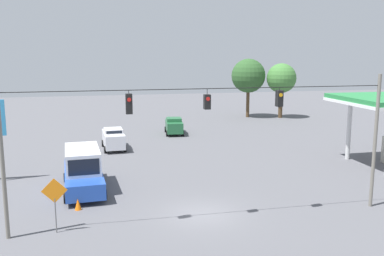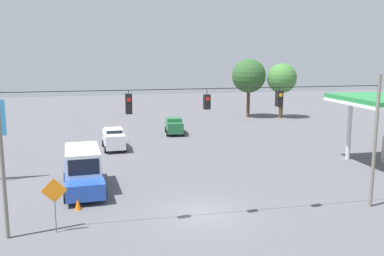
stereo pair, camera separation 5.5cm
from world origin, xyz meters
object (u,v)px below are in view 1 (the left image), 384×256
Objects in this scene: overhead_signal_span at (206,133)px; tree_horizon_right at (248,76)px; box_truck_blue_parked_shoulder at (83,169)px; traffic_cone_farthest at (83,157)px; sedan_white_withflow_far at (114,138)px; traffic_cone_nearest at (78,204)px; traffic_cone_fourth at (80,172)px; traffic_cone_fifth at (81,164)px; traffic_cone_second at (80,191)px; work_zone_sign at (54,195)px; traffic_cone_third at (79,182)px; tree_horizon_left at (281,79)px; sedan_green_oncoming_deep at (174,126)px.

overhead_signal_span is 2.49× the size of tree_horizon_right.
traffic_cone_farthest is at bearing -88.48° from box_truck_blue_parked_shoulder.
sedan_white_withflow_far is 15.80m from traffic_cone_nearest.
traffic_cone_fourth is 1.00× the size of traffic_cone_fifth.
work_zone_sign is at bearing 79.54° from traffic_cone_second.
traffic_cone_third is at bearing -96.47° from work_zone_sign.
traffic_cone_nearest is 0.09× the size of tree_horizon_left.
traffic_cone_second is 1.00× the size of traffic_cone_third.
traffic_cone_fifth is at bearing 65.38° from sedan_white_withflow_far.
traffic_cone_fourth is (9.75, 14.84, -0.62)m from sedan_green_oncoming_deep.
traffic_cone_third is (9.74, 17.23, -0.62)m from sedan_green_oncoming_deep.
tree_horizon_right is (-22.99, -34.98, 3.78)m from work_zone_sign.
overhead_signal_span is 30.36× the size of traffic_cone_farthest.
traffic_cone_second is at bearing -91.03° from traffic_cone_nearest.
traffic_cone_fourth is 0.08× the size of tree_horizon_right.
tree_horizon_left is at bearing -133.11° from traffic_cone_second.
traffic_cone_nearest and traffic_cone_third have the same top height.
tree_horizon_right reaches higher than traffic_cone_farthest.
box_truck_blue_parked_shoulder is at bearing 52.26° from tree_horizon_right.
traffic_cone_fifth and traffic_cone_farthest have the same top height.
sedan_white_withflow_far reaches higher than traffic_cone_fourth.
sedan_green_oncoming_deep is at bearing -113.90° from traffic_cone_nearest.
sedan_white_withflow_far reaches higher than traffic_cone_farthest.
traffic_cone_nearest is at bearing -25.33° from overhead_signal_span.
sedan_white_withflow_far is 11.40m from traffic_cone_third.
traffic_cone_nearest is (0.24, 3.79, -1.03)m from box_truck_blue_parked_shoulder.
traffic_cone_farthest is (0.21, -7.89, -1.03)m from box_truck_blue_parked_shoulder.
traffic_cone_fourth is at bearing -94.86° from work_zone_sign.
traffic_cone_fifth is (0.15, -6.98, 0.00)m from traffic_cone_second.
traffic_cone_farthest is at bearing -93.84° from work_zone_sign.
work_zone_sign is (0.84, 12.38, 1.65)m from traffic_cone_fifth.
sedan_green_oncoming_deep is 1.44× the size of work_zone_sign.
tree_horizon_left is at bearing -147.78° from sedan_white_withflow_far.
work_zone_sign is (10.60, 24.79, 1.04)m from sedan_green_oncoming_deep.
box_truck_blue_parked_shoulder reaches higher than sedan_green_oncoming_deep.
traffic_cone_second is (9.60, 19.39, -0.62)m from sedan_green_oncoming_deep.
work_zone_sign is 42.03m from tree_horizon_right.
sedan_white_withflow_far is 6.71× the size of traffic_cone_nearest.
traffic_cone_third is (6.87, -7.73, -4.50)m from overhead_signal_span.
tree_horizon_right is (-22.15, -22.60, 5.43)m from traffic_cone_fifth.
box_truck_blue_parked_shoulder is 3.94m from traffic_cone_nearest.
sedan_green_oncoming_deep is 15.80m from traffic_cone_fifth.
overhead_signal_span is at bearing 59.86° from tree_horizon_left.
tree_horizon_left reaches higher than sedan_white_withflow_far.
sedan_green_oncoming_deep is 6.13× the size of traffic_cone_fourth.
box_truck_blue_parked_shoulder is 6.96m from work_zone_sign.
sedan_green_oncoming_deep is 6.13× the size of traffic_cone_fifth.
work_zone_sign is 0.38× the size of tree_horizon_left.
tree_horizon_left is at bearing -135.56° from traffic_cone_third.
sedan_green_oncoming_deep is at bearing 27.41° from tree_horizon_left.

